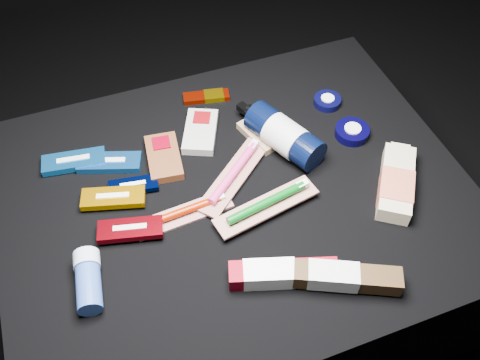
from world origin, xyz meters
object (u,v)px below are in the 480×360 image
object	(u,v)px
bodywash_bottle	(396,184)
toothpaste_carton_red	(278,274)
deodorant_stick	(88,280)
lotion_bottle	(284,135)

from	to	relation	value
bodywash_bottle	toothpaste_carton_red	world-z (taller)	bodywash_bottle
bodywash_bottle	deodorant_stick	bearing A→B (deg)	-145.13
bodywash_bottle	toothpaste_carton_red	bearing A→B (deg)	-126.13
bodywash_bottle	deodorant_stick	xyz separation A→B (m)	(-0.64, -0.00, 0.00)
bodywash_bottle	toothpaste_carton_red	distance (m)	0.33
lotion_bottle	toothpaste_carton_red	size ratio (longest dim) A/B	1.15
toothpaste_carton_red	lotion_bottle	bearing A→B (deg)	82.72
deodorant_stick	toothpaste_carton_red	world-z (taller)	deodorant_stick
lotion_bottle	toothpaste_carton_red	xyz separation A→B (m)	(-0.14, -0.30, -0.02)
deodorant_stick	toothpaste_carton_red	size ratio (longest dim) A/B	0.60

